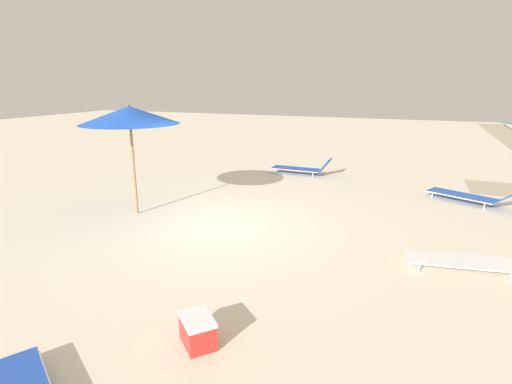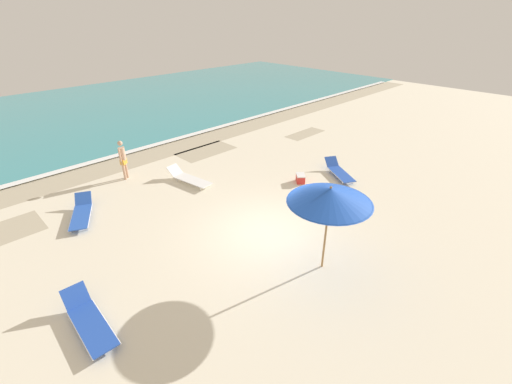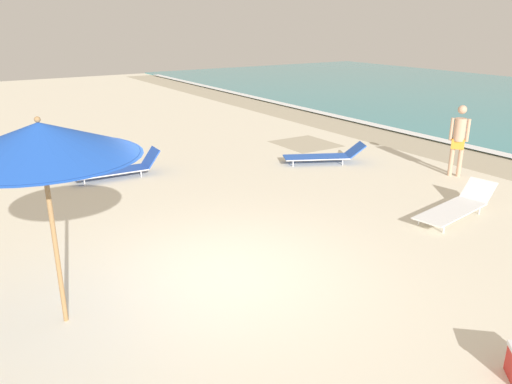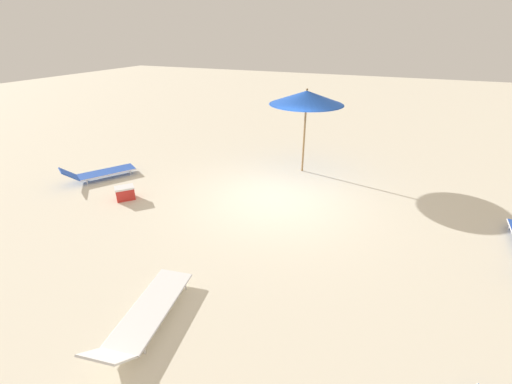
{
  "view_description": "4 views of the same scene",
  "coord_description": "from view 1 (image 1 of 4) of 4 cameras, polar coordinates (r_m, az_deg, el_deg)",
  "views": [
    {
      "loc": [
        7.5,
        3.92,
        3.12
      ],
      "look_at": [
        -0.24,
        0.8,
        0.82
      ],
      "focal_mm": 28.0,
      "sensor_mm": 36.0,
      "label": 1
    },
    {
      "loc": [
        -7.0,
        -6.51,
        6.71
      ],
      "look_at": [
        0.45,
        1.02,
        1.02
      ],
      "focal_mm": 24.0,
      "sensor_mm": 36.0,
      "label": 2
    },
    {
      "loc": [
        5.93,
        -3.23,
        3.68
      ],
      "look_at": [
        -0.49,
        0.89,
        1.05
      ],
      "focal_mm": 35.0,
      "sensor_mm": 36.0,
      "label": 3
    },
    {
      "loc": [
        -2.85,
        8.06,
        4.25
      ],
      "look_at": [
        0.06,
        1.25,
        0.73
      ],
      "focal_mm": 24.0,
      "sensor_mm": 36.0,
      "label": 4
    }
  ],
  "objects": [
    {
      "name": "cooler_box",
      "position": [
        5.22,
        -8.32,
        -18.99
      ],
      "size": [
        0.6,
        0.61,
        0.37
      ],
      "rotation": [
        0.0,
        0.0,
        0.84
      ],
      "color": "red",
      "rests_on": "ground_plane"
    },
    {
      "name": "beach_umbrella",
      "position": [
        9.84,
        -17.61,
        10.37
      ],
      "size": [
        2.29,
        2.29,
        2.66
      ],
      "color": "#9E7547",
      "rests_on": "ground_plane"
    },
    {
      "name": "ground_plane",
      "position": [
        9.04,
        -5.27,
        -5.42
      ],
      "size": [
        60.0,
        60.0,
        0.16
      ],
      "color": "beige"
    },
    {
      "name": "sun_lounger_under_umbrella",
      "position": [
        14.11,
        6.63,
        3.41
      ],
      "size": [
        0.7,
        2.11,
        0.63
      ],
      "rotation": [
        0.0,
        0.0,
        -0.04
      ],
      "color": "blue",
      "rests_on": "ground_plane"
    },
    {
      "name": "sun_lounger_beside_umbrella",
      "position": [
        12.05,
        28.33,
        -0.49
      ],
      "size": [
        1.51,
        2.21,
        0.53
      ],
      "rotation": [
        0.0,
        0.0,
        -0.46
      ],
      "color": "blue",
      "rests_on": "ground_plane"
    },
    {
      "name": "sun_lounger_near_water_left",
      "position": [
        7.82,
        28.93,
        -8.51
      ],
      "size": [
        0.95,
        2.3,
        0.54
      ],
      "rotation": [
        0.0,
        0.0,
        0.16
      ],
      "color": "white",
      "rests_on": "ground_plane"
    }
  ]
}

